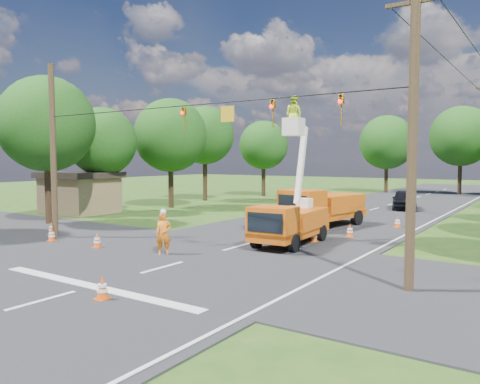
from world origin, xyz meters
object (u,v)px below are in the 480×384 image
Objects in this scene: traffic_cone_4 at (52,235)px; traffic_cone_5 at (52,228)px; distant_car at (404,200)px; traffic_cone_3 at (97,240)px; shed at (80,192)px; tree_left_d at (170,136)px; bucket_truck at (289,212)px; tree_far_a at (387,142)px; pole_right_near at (413,126)px; traffic_cone_2 at (350,230)px; traffic_cone_6 at (398,222)px; tree_far_b at (461,136)px; tree_left_f at (264,145)px; traffic_cone_0 at (102,288)px; tree_left_b at (46,124)px; tree_left_c at (102,142)px; ground_worker at (164,234)px; traffic_cone_1 at (314,235)px; tree_left_e at (205,135)px; pole_left at (53,152)px; second_truck at (322,207)px.

traffic_cone_4 is 1.00× the size of traffic_cone_5.
distant_car is 6.49× the size of traffic_cone_3.
tree_left_d reaches higher than shed.
tree_far_a is (-6.69, 38.03, 4.61)m from bucket_truck.
tree_left_d reaches higher than traffic_cone_4.
pole_right_near is (13.84, 0.68, 4.75)m from traffic_cone_3.
traffic_cone_2 is at bearing 47.59° from traffic_cone_3.
traffic_cone_6 is 32.04m from tree_far_b.
tree_left_f reaches higher than traffic_cone_4.
traffic_cone_0 is 0.13× the size of shed.
tree_left_f is (-0.30, 27.00, -0.62)m from tree_left_b.
tree_left_b reaches higher than traffic_cone_0.
tree_left_c is 21.07m from tree_left_f.
bucket_truck is at bearing -12.50° from tree_left_c.
tree_left_c is (-14.80, 9.12, 4.52)m from ground_worker.
traffic_cone_1 and traffic_cone_5 have the same top height.
tree_left_d is 15.01m from tree_left_f.
tree_left_b is at bearing 147.53° from traffic_cone_5.
traffic_cone_4 is at bearing -70.19° from tree_left_e.
traffic_cone_4 is (-10.55, -25.36, -0.43)m from distant_car.
tree_left_c is (-7.00, 9.00, 0.94)m from pole_left.
traffic_cone_2 is at bearing 120.72° from pole_right_near.
tree_left_d reaches higher than traffic_cone_6.
bucket_truck is 0.85× the size of tree_left_f.
tree_far_b is at bearing 14.04° from tree_far_a.
shed is 42.86m from tree_far_b.
traffic_cone_0 is 12.99m from pole_left.
traffic_cone_3 is (-5.88, -11.99, -0.86)m from second_truck.
tree_left_c is at bearing 160.20° from pole_right_near.
bucket_truck is at bearing 20.51° from traffic_cone_5.
tree_left_d is at bearing 176.03° from traffic_cone_6.
tree_left_d is at bearing 147.45° from pole_right_near.
tree_left_e reaches higher than traffic_cone_6.
shed is at bearing 110.71° from ground_worker.
traffic_cone_3 is at bearing -63.20° from tree_left_e.
second_truck is 4.62m from traffic_cone_6.
traffic_cone_3 is 3.23m from traffic_cone_4.
distant_car is 11.12m from traffic_cone_6.
bucket_truck is 6.15m from ground_worker.
pole_right_near is (10.20, 0.12, 4.18)m from ground_worker.
shed is at bearing 136.74° from pole_left.
distant_car is 0.45× the size of tree_far_b.
tree_left_d is (-19.43, 1.35, 5.77)m from traffic_cone_6.
bucket_truck is 40.39m from tree_far_b.
pole_right_near is 1.05× the size of tree_far_a.
traffic_cone_0 is (-0.69, -30.40, -0.43)m from distant_car.
traffic_cone_5 is (-5.11, 1.11, 0.00)m from traffic_cone_3.
traffic_cone_0 is at bearing -39.94° from tree_left_c.
tree_left_c is 0.96× the size of tree_left_f.
traffic_cone_0 is 0.08× the size of pole_left.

